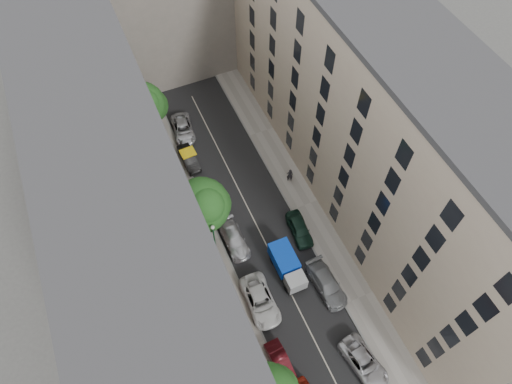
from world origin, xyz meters
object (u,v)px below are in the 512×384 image
car_left_6 (183,129)px  tree_mid (203,207)px  car_right_1 (327,284)px  car_right_2 (299,229)px  car_left_1 (281,363)px  pedestrian (290,175)px  car_left_5 (189,159)px  car_left_3 (234,239)px  car_right_0 (364,362)px  car_left_4 (211,207)px  tree_far (144,107)px  tarp_truck (287,266)px  car_left_2 (260,301)px  lamp_post (215,240)px

car_left_6 → tree_mid: (-2.11, -14.03, 5.08)m
car_right_1 → car_right_2: (0.31, 6.20, -0.02)m
car_left_1 → pedestrian: 19.17m
car_left_5 → car_right_1: 20.22m
car_left_1 → car_left_3: (0.80, 12.35, 0.05)m
car_right_0 → car_left_4: bearing=99.6°
car_left_1 → car_left_5: size_ratio=0.96×
car_left_6 → tree_mid: tree_mid is taller
car_left_6 → pedestrian: size_ratio=2.62×
tree_far → car_left_4: bearing=-77.5°
car_left_5 → tree_far: bearing=114.1°
tree_far → tarp_truck: bearing=-72.2°
tarp_truck → car_right_0: 10.56m
car_left_4 → car_right_1: 14.00m
car_right_0 → car_left_6: bearing=91.8°
car_left_3 → pedestrian: 9.43m
car_left_2 → car_right_1: (6.28, -1.00, -0.00)m
car_left_3 → pedestrian: (8.26, 4.53, 0.38)m
car_left_2 → car_right_0: (5.81, -8.37, -0.07)m
tarp_truck → car_right_1: (2.67, -2.95, -0.49)m
car_left_5 → car_left_1: bearing=-92.5°
tarp_truck → car_left_2: tarp_truck is taller
car_left_1 → car_right_0: size_ratio=0.81×
car_left_1 → car_left_2: size_ratio=0.73×
tree_far → pedestrian: bearing=-45.9°
car_left_1 → car_left_6: bearing=85.9°
car_left_2 → car_left_6: 22.40m
car_right_0 → tree_far: size_ratio=0.67×
car_left_4 → car_right_0: bearing=-63.6°
car_right_0 → lamp_post: size_ratio=0.75×
car_right_2 → tree_far: size_ratio=0.59×
car_left_5 → car_right_1: bearing=-72.7°
car_right_2 → lamp_post: (-8.58, 0.45, 3.45)m
car_right_2 → car_left_4: bearing=145.4°
car_left_3 → car_left_6: 15.65m
tarp_truck → car_right_1: 4.01m
car_left_1 → car_right_0: 6.97m
car_left_6 → pedestrian: bearing=-45.7°
car_left_2 → car_right_1: size_ratio=1.05×
lamp_post → car_left_6: bearing=82.5°
car_left_2 → tree_far: size_ratio=0.74×
car_left_1 → tree_far: size_ratio=0.54×
tree_mid → pedestrian: 11.74m
car_right_0 → pedestrian: pedestrian is taller
car_right_2 → tree_far: tree_far is taller
car_right_0 → car_right_1: 7.38m
car_right_1 → car_left_3: bearing=125.3°
car_left_3 → car_right_0: bearing=-69.8°
car_right_2 → tree_far: 21.12m
tree_mid → tree_far: bearing=95.3°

